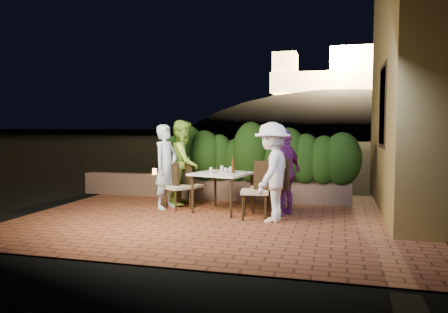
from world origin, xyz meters
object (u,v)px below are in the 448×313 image
(beer_bottle, at_px, (233,165))
(chair_left_back, at_px, (192,185))
(diner_green, at_px, (183,162))
(parapet_lamp, at_px, (155,171))
(bowl, at_px, (229,170))
(diner_blue, at_px, (166,167))
(chair_right_front, at_px, (255,190))
(chair_right_back, at_px, (269,186))
(dining_table, at_px, (223,192))
(diner_purple, at_px, (285,172))
(diner_white, at_px, (272,172))
(chair_left_front, at_px, (178,186))

(beer_bottle, distance_m, chair_left_back, 1.23)
(diner_green, bearing_deg, parapet_lamp, 41.73)
(beer_bottle, relative_size, bowl, 2.00)
(bowl, height_order, diner_blue, diner_blue)
(bowl, distance_m, diner_blue, 1.26)
(beer_bottle, bearing_deg, chair_right_front, -41.11)
(chair_right_back, bearing_deg, diner_blue, 31.43)
(dining_table, height_order, diner_purple, diner_purple)
(diner_blue, bearing_deg, diner_purple, -76.21)
(chair_right_back, xyz_separation_m, diner_purple, (0.30, 0.01, 0.26))
(dining_table, relative_size, diner_green, 0.57)
(chair_left_back, distance_m, diner_white, 2.16)
(dining_table, distance_m, chair_left_front, 0.92)
(chair_right_back, xyz_separation_m, diner_blue, (-2.06, 0.05, 0.30))
(chair_right_front, xyz_separation_m, diner_blue, (-1.89, 0.52, 0.32))
(parapet_lamp, bearing_deg, diner_white, -33.63)
(chair_right_back, bearing_deg, beer_bottle, 35.79)
(bowl, relative_size, chair_right_back, 0.15)
(dining_table, height_order, diner_white, diner_white)
(dining_table, bearing_deg, bowl, 81.77)
(chair_right_back, relative_size, diner_white, 0.62)
(diner_white, bearing_deg, parapet_lamp, -115.72)
(dining_table, xyz_separation_m, bowl, (0.05, 0.34, 0.39))
(diner_blue, distance_m, diner_green, 0.55)
(chair_right_front, height_order, diner_green, diner_green)
(parapet_lamp, bearing_deg, diner_blue, -58.38)
(diner_green, bearing_deg, beer_bottle, -124.31)
(chair_left_front, height_order, diner_white, diner_white)
(chair_left_back, bearing_deg, diner_green, 171.99)
(chair_left_front, xyz_separation_m, parapet_lamp, (-1.13, 1.44, 0.11))
(chair_left_back, xyz_separation_m, diner_purple, (1.97, -0.47, 0.37))
(parapet_lamp, bearing_deg, chair_left_front, -52.03)
(chair_right_back, height_order, diner_blue, diner_blue)
(beer_bottle, bearing_deg, diner_green, 153.44)
(diner_green, bearing_deg, bowl, -109.92)
(beer_bottle, bearing_deg, chair_left_front, 177.16)
(chair_left_back, relative_size, diner_purple, 0.54)
(beer_bottle, distance_m, diner_purple, 0.98)
(beer_bottle, distance_m, parapet_lamp, 2.73)
(beer_bottle, height_order, diner_green, diner_green)
(diner_white, bearing_deg, beer_bottle, -115.85)
(chair_left_front, xyz_separation_m, chair_right_front, (1.63, -0.49, 0.06))
(chair_left_front, bearing_deg, chair_right_front, 15.91)
(chair_right_back, bearing_deg, diner_purple, -144.54)
(chair_right_back, height_order, diner_white, diner_white)
(diner_green, distance_m, parapet_lamp, 1.41)
(dining_table, height_order, parapet_lamp, dining_table)
(diner_white, bearing_deg, chair_left_front, -99.30)
(diner_green, xyz_separation_m, diner_white, (2.03, -1.15, -0.03))
(chair_left_front, bearing_deg, chair_left_back, 107.66)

